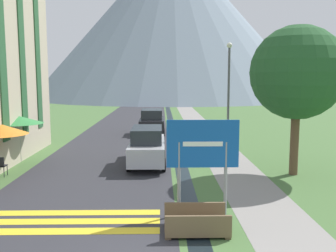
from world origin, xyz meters
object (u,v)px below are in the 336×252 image
footbridge (196,224)px  tree_by_path (297,73)px  parked_car_far (152,122)px  road_sign (203,152)px  parked_car_near (147,146)px  cafe_umbrella_rear_green (19,120)px  cafe_chair_far_right (6,156)px  cafe_umbrella_middle_orange (1,129)px  cafe_chair_middle (0,165)px  streetlamp (229,91)px

footbridge → tree_by_path: 8.68m
footbridge → parked_car_far: 18.13m
parked_car_far → tree_by_path: size_ratio=0.63×
road_sign → parked_car_far: (-1.90, 16.79, -1.04)m
parked_car_near → cafe_umbrella_rear_green: bearing=173.2°
road_sign → cafe_chair_far_right: 10.60m
cafe_chair_far_right → cafe_umbrella_middle_orange: (0.21, -0.93, 1.39)m
footbridge → parked_car_far: parked_car_far is taller
parked_car_far → cafe_chair_middle: 13.63m
cafe_chair_far_right → cafe_umbrella_rear_green: size_ratio=0.37×
parked_car_near → cafe_umbrella_middle_orange: (-6.31, -1.30, 1.00)m
road_sign → tree_by_path: size_ratio=0.46×
parked_car_far → cafe_umbrella_middle_orange: cafe_umbrella_middle_orange is taller
cafe_chair_middle → cafe_umbrella_middle_orange: size_ratio=0.37×
footbridge → tree_by_path: size_ratio=0.27×
footbridge → parked_car_near: size_ratio=0.38×
cafe_chair_far_right → streetlamp: size_ratio=0.14×
cafe_umbrella_rear_green → tree_by_path: bearing=-11.9°
road_sign → cafe_umbrella_middle_orange: 9.80m
streetlamp → tree_by_path: size_ratio=0.94×
parked_car_far → streetlamp: bearing=-63.8°
footbridge → cafe_umbrella_rear_green: cafe_umbrella_rear_green is taller
streetlamp → parked_car_near: bearing=-157.9°
parked_car_far → cafe_chair_middle: size_ratio=4.67×
parked_car_near → cafe_chair_far_right: (-6.52, -0.38, -0.40)m
cafe_chair_middle → parked_car_near: bearing=30.7°
cafe_umbrella_rear_green → tree_by_path: size_ratio=0.37×
cafe_chair_middle → cafe_chair_far_right: (-0.46, 1.72, 0.00)m
streetlamp → tree_by_path: 4.31m
road_sign → footbridge: 2.15m
road_sign → parked_car_far: size_ratio=0.73×
parked_car_far → tree_by_path: tree_by_path is taller
parked_car_far → cafe_umbrella_rear_green: bearing=-123.7°
parked_car_far → cafe_umbrella_middle_orange: bearing=-118.9°
streetlamp → road_sign: bearing=-105.1°
parked_car_near → cafe_chair_middle: (-6.06, -2.10, -0.40)m
cafe_chair_far_right → streetlamp: bearing=18.2°
footbridge → tree_by_path: bearing=51.8°
cafe_umbrella_rear_green → streetlamp: bearing=5.1°
road_sign → streetlamp: streetlamp is taller
road_sign → parked_car_far: road_sign is taller
cafe_umbrella_middle_orange → tree_by_path: bearing=-2.8°
footbridge → parked_car_near: 8.12m
parked_car_near → cafe_umbrella_rear_green: (-6.27, 0.75, 1.18)m
parked_car_near → cafe_chair_middle: 6.42m
parked_car_near → tree_by_path: bearing=-16.9°
cafe_umbrella_middle_orange → cafe_umbrella_rear_green: bearing=89.1°
cafe_umbrella_rear_green → cafe_chair_middle: bearing=-85.7°
parked_car_far → cafe_umbrella_rear_green: 11.33m
road_sign → cafe_chair_middle: size_ratio=3.41×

